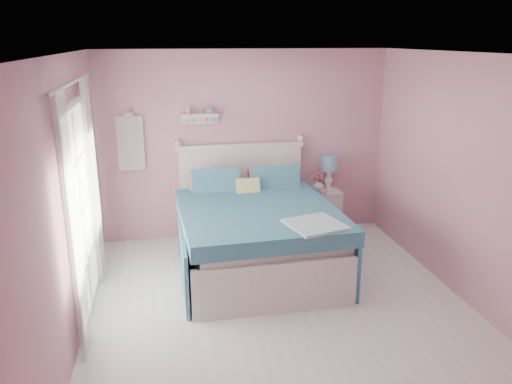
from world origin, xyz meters
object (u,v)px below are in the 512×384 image
object	(u,v)px
table_lamp	(329,165)
vase	(318,185)
bed	(255,234)
teacup	(323,191)
nightstand	(323,212)

from	to	relation	value
table_lamp	vase	xyz separation A→B (m)	(-0.18, -0.10, -0.25)
bed	table_lamp	size ratio (longest dim) A/B	4.80
table_lamp	teacup	size ratio (longest dim) A/B	4.65
vase	teacup	world-z (taller)	vase
table_lamp	vase	size ratio (longest dim) A/B	2.82
bed	nightstand	size ratio (longest dim) A/B	3.59
teacup	nightstand	bearing A→B (deg)	67.70
table_lamp	vase	distance (m)	0.33
table_lamp	teacup	distance (m)	0.44
table_lamp	teacup	bearing A→B (deg)	-121.96
bed	teacup	distance (m)	1.35
nightstand	table_lamp	bearing A→B (deg)	44.89
nightstand	teacup	bearing A→B (deg)	-112.30
table_lamp	teacup	world-z (taller)	table_lamp
vase	table_lamp	bearing A→B (deg)	28.59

